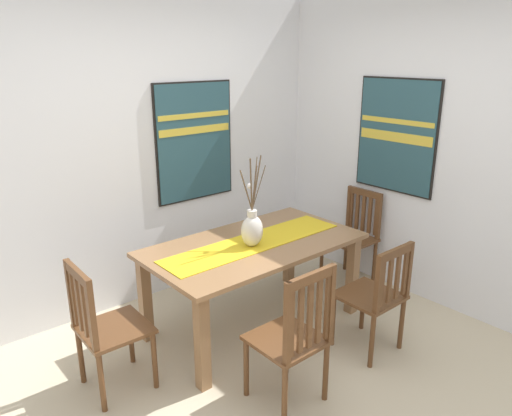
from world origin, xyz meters
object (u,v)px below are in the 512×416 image
chair_1 (354,234)px  painting_on_side_wall (397,136)px  centerpiece_vase (252,228)px  dining_table (254,255)px  chair_3 (105,326)px  painting_on_back_wall (194,142)px  chair_0 (294,335)px  chair_2 (376,295)px

chair_1 → painting_on_side_wall: size_ratio=0.89×
chair_1 → centerpiece_vase: bearing=-177.3°
dining_table → chair_3: 1.25m
chair_3 → painting_on_back_wall: (1.39, 1.00, 0.89)m
centerpiece_vase → painting_on_back_wall: size_ratio=0.65×
centerpiece_vase → chair_3: size_ratio=0.77×
chair_0 → chair_1: bearing=27.7°
chair_1 → chair_2: chair_1 is taller
chair_3 → painting_on_side_wall: painting_on_side_wall is taller
dining_table → chair_0: chair_0 is taller
chair_2 → centerpiece_vase: bearing=121.7°
painting_on_back_wall → painting_on_side_wall: (1.32, -1.25, 0.07)m
chair_3 → chair_2: bearing=-27.1°
painting_on_back_wall → painting_on_side_wall: painting_on_side_wall is taller
chair_0 → chair_3: size_ratio=1.05×
chair_0 → chair_3: chair_0 is taller
chair_3 → painting_on_side_wall: size_ratio=0.91×
chair_1 → painting_on_side_wall: 1.01m
chair_1 → chair_3: (-2.52, -0.01, 0.00)m
dining_table → centerpiece_vase: size_ratio=2.43×
chair_1 → painting_on_back_wall: (-1.13, 0.99, 0.89)m
chair_0 → chair_2: chair_0 is taller
chair_3 → painting_on_back_wall: bearing=35.6°
centerpiece_vase → chair_2: 1.03m
dining_table → centerpiece_vase: (-0.05, -0.04, 0.25)m
chair_2 → painting_on_back_wall: (-0.30, 1.86, 0.91)m
chair_0 → painting_on_back_wall: painting_on_back_wall is taller
dining_table → chair_1: (1.28, 0.02, -0.15)m
chair_2 → chair_0: bearing=-178.5°
chair_1 → painting_on_back_wall: painting_on_back_wall is taller
centerpiece_vase → painting_on_side_wall: 1.63m
chair_1 → painting_on_back_wall: bearing=138.9°
dining_table → chair_2: (0.44, -0.85, -0.16)m
centerpiece_vase → chair_3: 1.25m
chair_1 → dining_table: bearing=-179.0°
chair_1 → chair_2: size_ratio=1.03×
chair_3 → chair_1: bearing=0.1°
chair_0 → chair_2: (0.86, 0.02, -0.03)m
painting_on_back_wall → centerpiece_vase: bearing=-100.9°
painting_on_back_wall → painting_on_side_wall: bearing=-43.4°
chair_0 → painting_on_back_wall: bearing=73.3°
chair_2 → chair_3: (-1.69, 0.86, 0.01)m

